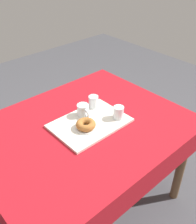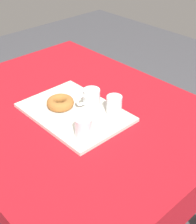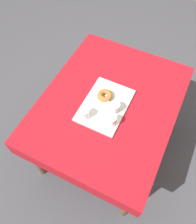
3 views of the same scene
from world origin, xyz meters
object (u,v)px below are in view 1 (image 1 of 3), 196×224
at_px(dining_table, 83,137).
at_px(water_glass_far, 93,102).
at_px(serving_tray, 90,123).
at_px(water_glass_near, 118,113).
at_px(sugar_donut_left, 86,124).
at_px(donut_plate_left, 86,128).
at_px(tea_mug_left, 83,111).

height_order(dining_table, water_glass_far, water_glass_far).
bearing_deg(serving_tray, dining_table, -16.73).
distance_m(water_glass_near, water_glass_far, 0.21).
bearing_deg(water_glass_near, serving_tray, -28.25).
distance_m(dining_table, sugar_donut_left, 0.14).
distance_m(water_glass_near, sugar_donut_left, 0.23).
relative_size(water_glass_near, donut_plate_left, 0.63).
bearing_deg(sugar_donut_left, water_glass_far, -142.51).
distance_m(serving_tray, water_glass_near, 0.19).
distance_m(dining_table, water_glass_far, 0.25).
height_order(serving_tray, water_glass_far, water_glass_far).
bearing_deg(water_glass_far, dining_table, 29.25).
bearing_deg(water_glass_near, water_glass_far, -80.64).
bearing_deg(serving_tray, water_glass_far, -138.92).
distance_m(tea_mug_left, donut_plate_left, 0.14).
bearing_deg(water_glass_far, water_glass_near, 99.36).
bearing_deg(donut_plate_left, serving_tray, -151.95).
bearing_deg(water_glass_far, tea_mug_left, 14.53).
height_order(serving_tray, water_glass_near, water_glass_near).
xyz_separation_m(serving_tray, tea_mug_left, (-0.02, -0.09, 0.05)).
bearing_deg(sugar_donut_left, water_glass_near, 165.64).
relative_size(dining_table, water_glass_near, 15.72).
bearing_deg(water_glass_near, sugar_donut_left, -14.36).
distance_m(water_glass_far, donut_plate_left, 0.24).
bearing_deg(dining_table, water_glass_far, -150.75).
relative_size(water_glass_far, sugar_donut_left, 0.69).
relative_size(dining_table, water_glass_far, 15.72).
relative_size(serving_tray, sugar_donut_left, 3.85).
xyz_separation_m(tea_mug_left, water_glass_near, (-0.15, 0.17, 0.00)).
bearing_deg(tea_mug_left, water_glass_far, -165.47).
height_order(water_glass_near, water_glass_far, same).
distance_m(serving_tray, donut_plate_left, 0.07).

